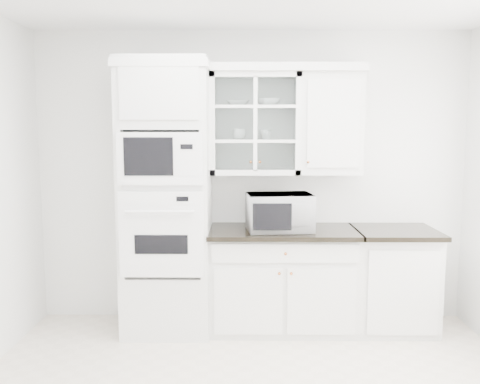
{
  "coord_description": "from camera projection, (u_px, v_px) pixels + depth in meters",
  "views": [
    {
      "loc": [
        -0.07,
        -3.02,
        1.81
      ],
      "look_at": [
        -0.1,
        1.05,
        1.3
      ],
      "focal_mm": 38.0,
      "sensor_mm": 36.0,
      "label": 1
    }
  ],
  "objects": [
    {
      "name": "cup_b",
      "position": [
        266.0,
        134.0,
        4.58
      ],
      "size": [
        0.13,
        0.13,
        0.09
      ],
      "primitive_type": "imported",
      "rotation": [
        0.0,
        0.0,
        0.33
      ],
      "color": "white",
      "rests_on": "upper_cabinet_glass"
    },
    {
      "name": "countertop_microwave",
      "position": [
        279.0,
        212.0,
        4.46
      ],
      "size": [
        0.61,
        0.52,
        0.32
      ],
      "primitive_type": "imported",
      "rotation": [
        0.0,
        0.0,
        3.25
      ],
      "color": "white",
      "rests_on": "base_cabinet_run"
    },
    {
      "name": "cup_a",
      "position": [
        239.0,
        134.0,
        4.57
      ],
      "size": [
        0.14,
        0.14,
        0.09
      ],
      "primitive_type": "imported",
      "rotation": [
        0.0,
        0.0,
        0.23
      ],
      "color": "white",
      "rests_on": "upper_cabinet_glass"
    },
    {
      "name": "bowl_a",
      "position": [
        238.0,
        103.0,
        4.55
      ],
      "size": [
        0.22,
        0.22,
        0.05
      ],
      "primitive_type": "imported",
      "rotation": [
        0.0,
        0.0,
        0.04
      ],
      "color": "white",
      "rests_on": "upper_cabinet_glass"
    },
    {
      "name": "base_cabinet_run",
      "position": [
        282.0,
        278.0,
        4.59
      ],
      "size": [
        1.32,
        0.67,
        0.92
      ],
      "color": "silver",
      "rests_on": "ground"
    },
    {
      "name": "bowl_b",
      "position": [
        268.0,
        102.0,
        4.52
      ],
      "size": [
        0.25,
        0.25,
        0.07
      ],
      "primitive_type": "imported",
      "rotation": [
        0.0,
        0.0,
        -0.23
      ],
      "color": "white",
      "rests_on": "upper_cabinet_glass"
    },
    {
      "name": "upper_cabinet_glass",
      "position": [
        255.0,
        124.0,
        4.56
      ],
      "size": [
        0.8,
        0.33,
        0.9
      ],
      "color": "silver",
      "rests_on": "room_shell"
    },
    {
      "name": "upper_cabinet_solid",
      "position": [
        330.0,
        124.0,
        4.55
      ],
      "size": [
        0.55,
        0.33,
        0.9
      ],
      "primitive_type": "cube",
      "color": "silver",
      "rests_on": "room_shell"
    },
    {
      "name": "oven_column",
      "position": [
        167.0,
        198.0,
        4.48
      ],
      "size": [
        0.76,
        0.68,
        2.4
      ],
      "color": "silver",
      "rests_on": "ground"
    },
    {
      "name": "room_shell",
      "position": [
        254.0,
        133.0,
        3.42
      ],
      "size": [
        4.0,
        3.5,
        2.7
      ],
      "color": "white",
      "rests_on": "ground"
    },
    {
      "name": "crown_molding",
      "position": [
        243.0,
        69.0,
        4.48
      ],
      "size": [
        2.14,
        0.38,
        0.07
      ],
      "primitive_type": "cube",
      "color": "white",
      "rests_on": "room_shell"
    },
    {
      "name": "extra_base_cabinet",
      "position": [
        393.0,
        279.0,
        4.59
      ],
      "size": [
        0.72,
        0.67,
        0.92
      ],
      "color": "silver",
      "rests_on": "ground"
    }
  ]
}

